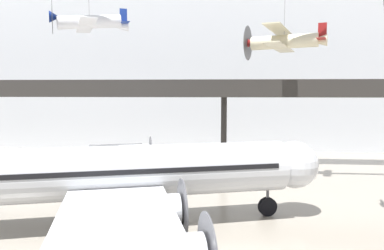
{
  "coord_description": "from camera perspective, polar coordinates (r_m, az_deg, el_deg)",
  "views": [
    {
      "loc": [
        0.09,
        -17.92,
        8.78
      ],
      "look_at": [
        -2.55,
        12.25,
        5.9
      ],
      "focal_mm": 35.0,
      "sensor_mm": 36.0,
      "label": 1
    }
  ],
  "objects": [
    {
      "name": "airliner_silver_main",
      "position": [
        24.42,
        -13.7,
        -7.26
      ],
      "size": [
        29.36,
        34.09,
        9.93
      ],
      "rotation": [
        0.0,
        0.0,
        0.29
      ],
      "color": "silver",
      "rests_on": "ground"
    },
    {
      "name": "suspended_plane_cream_biplane",
      "position": [
        37.34,
        13.81,
        12.28
      ],
      "size": [
        7.99,
        9.44,
        8.19
      ],
      "rotation": [
        0.0,
        0.0,
        2.83
      ],
      "color": "beige"
    },
    {
      "name": "suspended_plane_white_twin",
      "position": [
        37.72,
        -15.36,
        14.87
      ],
      "size": [
        7.54,
        8.62,
        6.06
      ],
      "rotation": [
        0.0,
        0.0,
        3.57
      ],
      "color": "silver"
    },
    {
      "name": "mezzanine_walkway",
      "position": [
        43.72,
        4.91,
        4.72
      ],
      "size": [
        110.0,
        3.2,
        9.91
      ],
      "color": "#2D2B28",
      "rests_on": "ground"
    },
    {
      "name": "hangar_back_wall",
      "position": [
        55.02,
        4.97,
        8.74
      ],
      "size": [
        140.0,
        3.0,
        23.94
      ],
      "color": "silver",
      "rests_on": "ground"
    }
  ]
}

